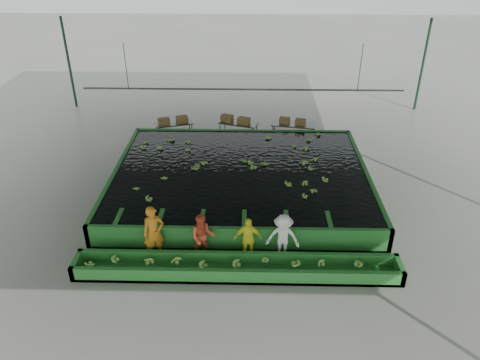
{
  "coord_description": "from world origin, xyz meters",
  "views": [
    {
      "loc": [
        0.36,
        -14.69,
        9.62
      ],
      "look_at": [
        0.0,
        0.5,
        1.0
      ],
      "focal_mm": 35.0,
      "sensor_mm": 36.0,
      "label": 1
    }
  ],
  "objects_px": {
    "box_stack_right": "(292,124)",
    "packing_table_right": "(293,133)",
    "packing_table_mid": "(238,130)",
    "box_stack_left": "(173,123)",
    "worker_a": "(154,233)",
    "sorting_trough": "(237,267)",
    "packing_table_left": "(174,131)",
    "flotation_tank": "(241,180)",
    "worker_c": "(248,239)",
    "box_stack_mid": "(235,123)",
    "worker_b": "(203,237)",
    "worker_d": "(283,238)"
  },
  "relations": [
    {
      "from": "worker_a",
      "to": "worker_c",
      "type": "height_order",
      "value": "worker_a"
    },
    {
      "from": "box_stack_left",
      "to": "box_stack_mid",
      "type": "relative_size",
      "value": 1.0
    },
    {
      "from": "flotation_tank",
      "to": "packing_table_mid",
      "type": "height_order",
      "value": "flotation_tank"
    },
    {
      "from": "worker_b",
      "to": "packing_table_left",
      "type": "relative_size",
      "value": 0.88
    },
    {
      "from": "packing_table_right",
      "to": "box_stack_right",
      "type": "height_order",
      "value": "box_stack_right"
    },
    {
      "from": "packing_table_left",
      "to": "box_stack_right",
      "type": "bearing_deg",
      "value": -2.81
    },
    {
      "from": "flotation_tank",
      "to": "worker_a",
      "type": "height_order",
      "value": "worker_a"
    },
    {
      "from": "packing_table_mid",
      "to": "worker_a",
      "type": "bearing_deg",
      "value": -104.64
    },
    {
      "from": "box_stack_left",
      "to": "box_stack_right",
      "type": "distance_m",
      "value": 5.76
    },
    {
      "from": "worker_a",
      "to": "packing_table_mid",
      "type": "bearing_deg",
      "value": 52.79
    },
    {
      "from": "packing_table_right",
      "to": "box_stack_mid",
      "type": "relative_size",
      "value": 1.44
    },
    {
      "from": "worker_b",
      "to": "box_stack_mid",
      "type": "xyz_separation_m",
      "value": [
        0.73,
        9.23,
        0.05
      ]
    },
    {
      "from": "worker_d",
      "to": "box_stack_right",
      "type": "distance_m",
      "value": 8.95
    },
    {
      "from": "worker_b",
      "to": "box_stack_left",
      "type": "xyz_separation_m",
      "value": [
        -2.28,
        9.1,
        0.03
      ]
    },
    {
      "from": "worker_d",
      "to": "box_stack_right",
      "type": "bearing_deg",
      "value": 91.28
    },
    {
      "from": "worker_d",
      "to": "packing_table_left",
      "type": "distance_m",
      "value": 10.36
    },
    {
      "from": "worker_c",
      "to": "box_stack_mid",
      "type": "distance_m",
      "value": 9.26
    },
    {
      "from": "box_stack_right",
      "to": "packing_table_right",
      "type": "bearing_deg",
      "value": 28.25
    },
    {
      "from": "worker_a",
      "to": "box_stack_mid",
      "type": "relative_size",
      "value": 1.28
    },
    {
      "from": "packing_table_right",
      "to": "box_stack_mid",
      "type": "distance_m",
      "value": 2.84
    },
    {
      "from": "worker_b",
      "to": "box_stack_mid",
      "type": "distance_m",
      "value": 9.26
    },
    {
      "from": "sorting_trough",
      "to": "worker_a",
      "type": "relative_size",
      "value": 5.42
    },
    {
      "from": "packing_table_mid",
      "to": "box_stack_left",
      "type": "xyz_separation_m",
      "value": [
        -3.16,
        -0.14,
        0.4
      ]
    },
    {
      "from": "sorting_trough",
      "to": "packing_table_left",
      "type": "height_order",
      "value": "packing_table_left"
    },
    {
      "from": "flotation_tank",
      "to": "box_stack_right",
      "type": "bearing_deg",
      "value": 62.72
    },
    {
      "from": "worker_b",
      "to": "box_stack_left",
      "type": "distance_m",
      "value": 9.38
    },
    {
      "from": "box_stack_left",
      "to": "packing_table_left",
      "type": "bearing_deg",
      "value": 76.1
    },
    {
      "from": "box_stack_mid",
      "to": "worker_d",
      "type": "bearing_deg",
      "value": -79.0
    },
    {
      "from": "flotation_tank",
      "to": "box_stack_left",
      "type": "relative_size",
      "value": 6.95
    },
    {
      "from": "packing_table_right",
      "to": "box_stack_left",
      "type": "relative_size",
      "value": 1.44
    },
    {
      "from": "box_stack_right",
      "to": "worker_b",
      "type": "bearing_deg",
      "value": -111.31
    },
    {
      "from": "packing_table_left",
      "to": "box_stack_right",
      "type": "distance_m",
      "value": 5.76
    },
    {
      "from": "worker_a",
      "to": "worker_d",
      "type": "distance_m",
      "value": 4.06
    },
    {
      "from": "packing_table_left",
      "to": "box_stack_right",
      "type": "relative_size",
      "value": 1.46
    },
    {
      "from": "worker_a",
      "to": "box_stack_right",
      "type": "distance_m",
      "value": 10.21
    },
    {
      "from": "flotation_tank",
      "to": "box_stack_left",
      "type": "height_order",
      "value": "box_stack_left"
    },
    {
      "from": "worker_b",
      "to": "box_stack_left",
      "type": "bearing_deg",
      "value": 98.41
    },
    {
      "from": "worker_a",
      "to": "box_stack_mid",
      "type": "distance_m",
      "value": 9.5
    },
    {
      "from": "worker_b",
      "to": "worker_d",
      "type": "bearing_deg",
      "value": -5.66
    },
    {
      "from": "worker_b",
      "to": "packing_table_right",
      "type": "relative_size",
      "value": 0.77
    },
    {
      "from": "sorting_trough",
      "to": "worker_a",
      "type": "bearing_deg",
      "value": 163.11
    },
    {
      "from": "worker_a",
      "to": "packing_table_right",
      "type": "bearing_deg",
      "value": 37.88
    },
    {
      "from": "packing_table_left",
      "to": "box_stack_left",
      "type": "xyz_separation_m",
      "value": [
        -0.02,
        -0.08,
        0.41
      ]
    },
    {
      "from": "box_stack_left",
      "to": "packing_table_right",
      "type": "bearing_deg",
      "value": -1.66
    },
    {
      "from": "worker_b",
      "to": "packing_table_left",
      "type": "xyz_separation_m",
      "value": [
        -2.26,
        9.18,
        -0.38
      ]
    },
    {
      "from": "packing_table_right",
      "to": "box_stack_right",
      "type": "relative_size",
      "value": 1.67
    },
    {
      "from": "box_stack_mid",
      "to": "flotation_tank",
      "type": "bearing_deg",
      "value": -85.7
    },
    {
      "from": "worker_a",
      "to": "packing_table_left",
      "type": "xyz_separation_m",
      "value": [
        -0.73,
        9.18,
        -0.51
      ]
    },
    {
      "from": "worker_c",
      "to": "box_stack_right",
      "type": "xyz_separation_m",
      "value": [
        2.05,
        8.9,
        0.2
      ]
    },
    {
      "from": "box_stack_mid",
      "to": "box_stack_right",
      "type": "xyz_separation_m",
      "value": [
        2.74,
        -0.33,
        0.1
      ]
    }
  ]
}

